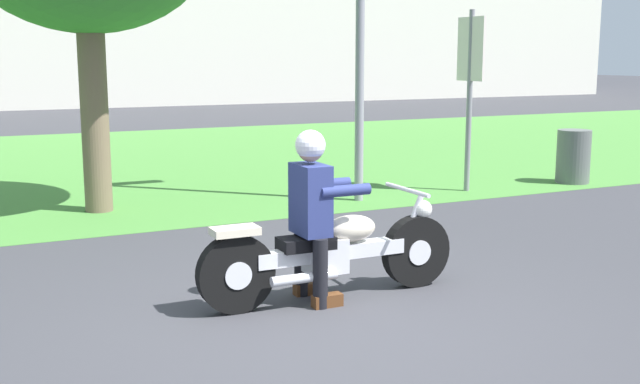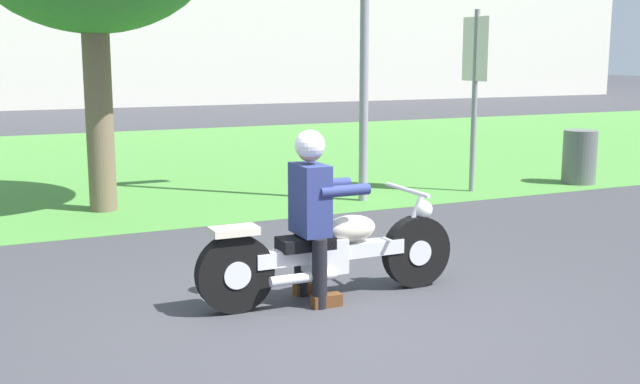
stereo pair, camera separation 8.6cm
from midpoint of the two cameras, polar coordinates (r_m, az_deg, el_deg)
name	(u,v)px [view 2 (the right image)]	position (r m, az deg, el deg)	size (l,w,h in m)	color
ground	(333,333)	(5.61, 1.38, -10.34)	(120.00, 120.00, 0.00)	#38383D
grass_verge	(100,163)	(14.79, -15.74, 2.05)	(60.00, 12.00, 0.01)	#478438
motorcycle_lead	(331,253)	(6.27, 1.24, -4.51)	(2.24, 0.66, 0.86)	black
rider_lead	(312,203)	(6.11, -0.18, -0.80)	(0.55, 0.48, 1.39)	black
trash_can	(579,157)	(12.62, 18.77, 2.46)	(0.51, 0.51, 0.83)	#595E5B
sign_banner	(475,72)	(11.37, 11.60, 8.65)	(0.08, 0.60, 2.60)	gray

